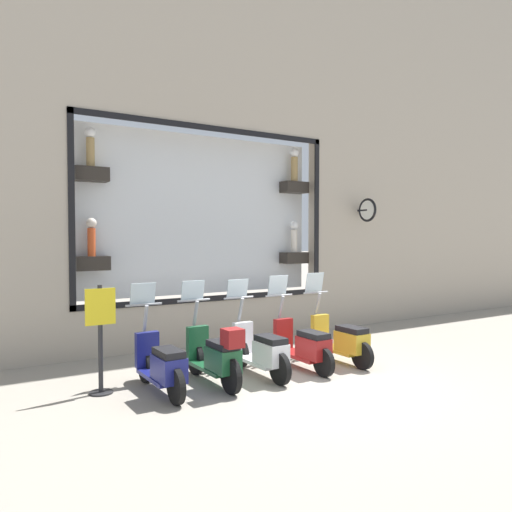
{
  "coord_description": "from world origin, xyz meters",
  "views": [
    {
      "loc": [
        -6.43,
        4.95,
        2.37
      ],
      "look_at": [
        2.06,
        -0.33,
        1.99
      ],
      "focal_mm": 35.0,
      "sensor_mm": 36.0,
      "label": 1
    }
  ],
  "objects_px": {
    "scooter_yellow_0": "(342,340)",
    "scooter_white_2": "(262,351)",
    "scooter_green_3": "(216,356)",
    "scooter_navy_4": "(162,365)",
    "scooter_red_1": "(304,346)",
    "shop_sign_post": "(100,335)"
  },
  "relations": [
    {
      "from": "scooter_yellow_0",
      "to": "scooter_green_3",
      "type": "relative_size",
      "value": 0.99
    },
    {
      "from": "scooter_yellow_0",
      "to": "scooter_white_2",
      "type": "distance_m",
      "value": 1.78
    },
    {
      "from": "scooter_white_2",
      "to": "scooter_green_3",
      "type": "relative_size",
      "value": 1.0
    },
    {
      "from": "scooter_yellow_0",
      "to": "scooter_green_3",
      "type": "xyz_separation_m",
      "value": [
        -0.05,
        2.67,
        0.05
      ]
    },
    {
      "from": "scooter_yellow_0",
      "to": "scooter_navy_4",
      "type": "distance_m",
      "value": 3.56
    },
    {
      "from": "scooter_yellow_0",
      "to": "scooter_white_2",
      "type": "xyz_separation_m",
      "value": [
        0.0,
        1.78,
        0.01
      ]
    },
    {
      "from": "scooter_yellow_0",
      "to": "scooter_red_1",
      "type": "xyz_separation_m",
      "value": [
        -0.0,
        0.89,
        -0.0
      ]
    },
    {
      "from": "scooter_green_3",
      "to": "scooter_navy_4",
      "type": "distance_m",
      "value": 0.89
    },
    {
      "from": "scooter_green_3",
      "to": "scooter_navy_4",
      "type": "xyz_separation_m",
      "value": [
        0.06,
        0.89,
        -0.05
      ]
    },
    {
      "from": "shop_sign_post",
      "to": "scooter_red_1",
      "type": "bearing_deg",
      "value": -98.67
    },
    {
      "from": "scooter_red_1",
      "to": "scooter_white_2",
      "type": "xyz_separation_m",
      "value": [
        0.0,
        0.89,
        0.01
      ]
    },
    {
      "from": "scooter_green_3",
      "to": "scooter_navy_4",
      "type": "bearing_deg",
      "value": 86.4
    },
    {
      "from": "scooter_red_1",
      "to": "scooter_white_2",
      "type": "distance_m",
      "value": 0.89
    },
    {
      "from": "scooter_yellow_0",
      "to": "scooter_red_1",
      "type": "bearing_deg",
      "value": 90.06
    },
    {
      "from": "scooter_white_2",
      "to": "scooter_green_3",
      "type": "bearing_deg",
      "value": 93.55
    },
    {
      "from": "scooter_yellow_0",
      "to": "scooter_white_2",
      "type": "height_order",
      "value": "scooter_yellow_0"
    },
    {
      "from": "scooter_green_3",
      "to": "scooter_navy_4",
      "type": "height_order",
      "value": "same"
    },
    {
      "from": "scooter_red_1",
      "to": "scooter_navy_4",
      "type": "distance_m",
      "value": 2.67
    },
    {
      "from": "scooter_navy_4",
      "to": "shop_sign_post",
      "type": "distance_m",
      "value": 1.03
    },
    {
      "from": "scooter_red_1",
      "to": "scooter_green_3",
      "type": "height_order",
      "value": "scooter_red_1"
    },
    {
      "from": "scooter_yellow_0",
      "to": "scooter_navy_4",
      "type": "bearing_deg",
      "value": 89.98
    },
    {
      "from": "scooter_white_2",
      "to": "scooter_navy_4",
      "type": "bearing_deg",
      "value": 89.98
    }
  ]
}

